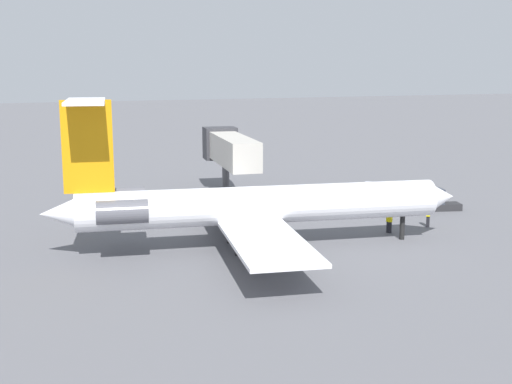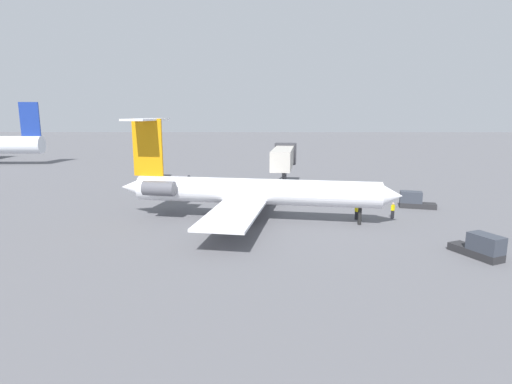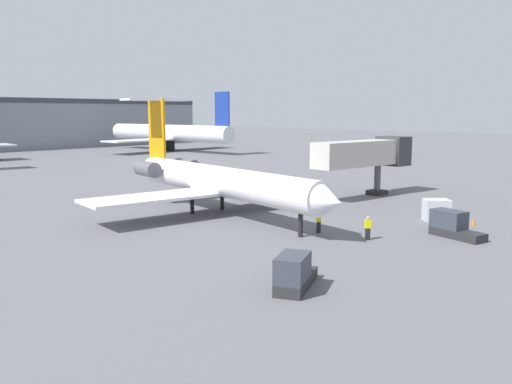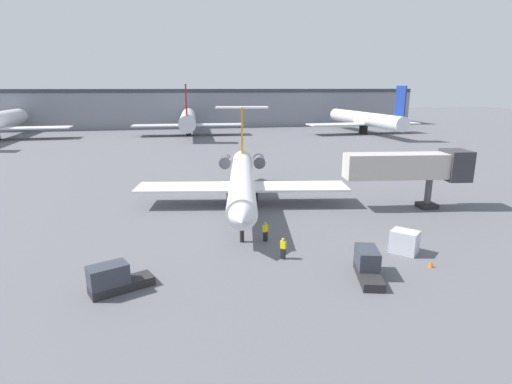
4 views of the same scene
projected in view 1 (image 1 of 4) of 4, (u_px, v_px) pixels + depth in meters
The scene contains 8 objects.
ground_plane at pixel (261, 257), 44.03m from camera, with size 400.00×400.00×0.10m, color #5B5B60.
regional_jet at pixel (247, 204), 45.48m from camera, with size 23.59×28.90×10.26m.
jet_bridge at pixel (229, 149), 63.25m from camera, with size 13.38×4.50×6.27m.
ground_crew_marshaller at pixel (428, 216), 51.99m from camera, with size 0.47×0.46×1.69m.
ground_crew_loader at pixel (389, 222), 50.12m from camera, with size 0.46×0.37×1.69m.
baggage_tug_trailing at pixel (433, 201), 57.97m from camera, with size 2.39×4.23×1.90m.
cargo_container_uld at pixel (371, 193), 61.09m from camera, with size 2.48×2.51×1.80m.
traffic_cone_near at pixel (394, 197), 62.69m from camera, with size 0.36×0.36×0.55m.
Camera 1 is at (-39.41, 15.81, 12.39)m, focal length 46.90 mm.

